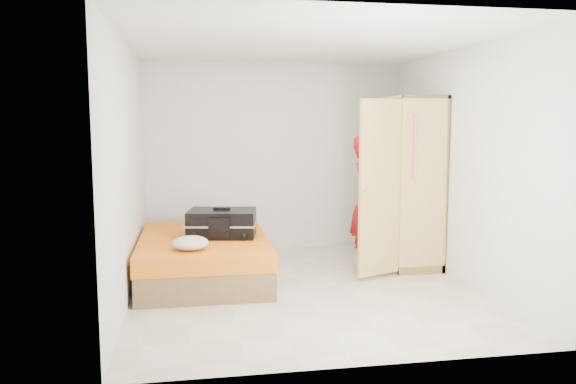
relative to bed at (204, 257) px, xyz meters
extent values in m
plane|color=beige|center=(1.05, -0.58, -0.25)|extent=(4.00, 4.00, 0.00)
plane|color=white|center=(1.05, -0.58, 2.35)|extent=(4.00, 4.00, 0.00)
cube|color=white|center=(1.05, 1.42, 1.05)|extent=(3.60, 0.02, 2.60)
cube|color=white|center=(1.05, -2.58, 1.05)|extent=(3.60, 0.02, 2.60)
cube|color=white|center=(-0.75, -0.58, 1.05)|extent=(0.02, 4.00, 2.60)
cube|color=white|center=(2.85, -0.58, 1.05)|extent=(0.02, 4.00, 2.60)
cube|color=brown|center=(0.00, 0.00, -0.10)|extent=(1.40, 2.00, 0.30)
cube|color=orange|center=(0.00, 0.00, 0.15)|extent=(1.42, 2.02, 0.20)
cube|color=tan|center=(2.82, 0.32, 0.80)|extent=(0.04, 1.20, 2.10)
cube|color=tan|center=(2.55, -0.26, 0.80)|extent=(0.58, 0.04, 2.10)
cube|color=tan|center=(2.55, 0.90, 0.80)|extent=(0.58, 0.04, 2.10)
cube|color=tan|center=(2.55, 0.32, 1.83)|extent=(0.58, 1.20, 0.04)
cube|color=#AA8149|center=(2.55, 0.32, -0.20)|extent=(0.58, 1.20, 0.10)
cube|color=tan|center=(2.28, 0.62, 0.80)|extent=(0.04, 0.59, 2.00)
cube|color=tan|center=(1.99, -0.35, 0.80)|extent=(0.56, 0.25, 2.00)
cylinder|color=#B2B2B7|center=(2.55, 0.32, 1.67)|extent=(0.02, 1.10, 0.02)
imported|color=#B60B19|center=(1.97, 0.08, 0.57)|extent=(0.49, 0.66, 1.65)
cube|color=black|center=(0.21, -0.04, 0.40)|extent=(0.83, 0.65, 0.30)
cube|color=black|center=(0.21, -0.04, 0.56)|extent=(0.20, 0.09, 0.03)
ellipsoid|color=silver|center=(-0.14, -0.69, 0.32)|extent=(0.37, 0.37, 0.14)
cube|color=silver|center=(0.16, 0.85, 0.30)|extent=(0.56, 0.33, 0.10)
camera|label=1|loc=(-0.12, -6.38, 1.54)|focal=35.00mm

